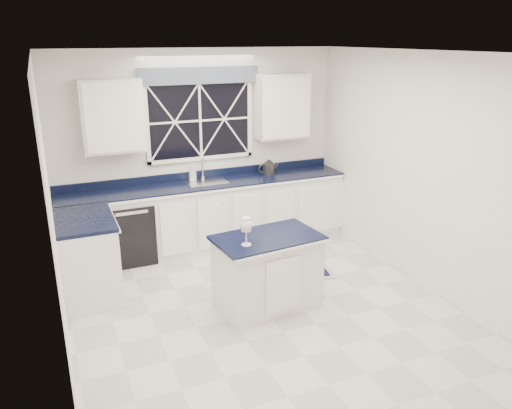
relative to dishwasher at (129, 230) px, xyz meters
name	(u,v)px	position (x,y,z in m)	size (l,w,h in m)	color
ground	(265,311)	(1.10, -1.95, -0.41)	(4.50, 4.50, 0.00)	silver
back_wall	(200,149)	(1.10, 0.30, 0.94)	(4.00, 0.10, 2.70)	silver
base_cabinets	(189,223)	(0.77, -0.17, 0.04)	(3.99, 1.60, 0.90)	white
countertop	(208,184)	(1.10, 0.00, 0.51)	(3.98, 0.64, 0.04)	black
dishwasher	(129,230)	(0.00, 0.00, 0.00)	(0.60, 0.58, 0.82)	black
window	(200,115)	(1.10, 0.25, 1.42)	(1.65, 0.09, 1.26)	black
upper_cabinets	(202,111)	(1.10, 0.13, 1.49)	(3.10, 0.34, 0.90)	white
faucet	(203,168)	(1.10, 0.19, 0.69)	(0.05, 0.20, 0.30)	silver
island	(267,272)	(1.16, -1.85, 0.01)	(1.18, 0.78, 0.83)	white
rug	(284,269)	(1.73, -1.12, -0.40)	(1.30, 0.95, 0.02)	#A7A7A2
kettle	(269,167)	(2.06, 0.08, 0.63)	(0.31, 0.20, 0.22)	#2A2A2D
wine_glass	(246,226)	(0.87, -1.97, 0.63)	(0.12, 0.12, 0.30)	silver
soap_bottle	(192,173)	(0.95, 0.22, 0.62)	(0.08, 0.09, 0.19)	silver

